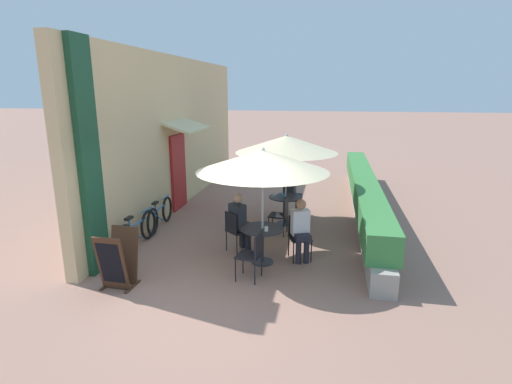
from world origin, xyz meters
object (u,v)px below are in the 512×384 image
cafe_chair_near_left (299,234)px  coffee_cup_near (266,229)px  seated_patron_near_left (301,228)px  cafe_chair_mid_left (289,196)px  seated_patron_mid_left (293,191)px  menu_board (118,260)px  bicycle_second (160,215)px  seated_patron_near_right (240,219)px  patio_table_near (262,237)px  patio_table_mid (285,203)px  patio_umbrella_mid (287,144)px  coffee_cup_mid (283,196)px  bicycle_leaning (137,232)px  cafe_chair_near_right (235,228)px  patio_umbrella_near (263,161)px  cafe_chair_mid_right (281,213)px  cafe_chair_near_back (253,253)px

cafe_chair_near_left → coffee_cup_near: bearing=19.2°
seated_patron_near_left → cafe_chair_mid_left: (-0.54, 2.94, -0.17)m
seated_patron_near_left → seated_patron_mid_left: same height
cafe_chair_mid_left → menu_board: (-2.44, -4.60, -0.03)m
seated_patron_near_left → bicycle_second: (-3.52, 1.30, -0.35)m
coffee_cup_near → seated_patron_near_right: bearing=135.6°
patio_table_near → patio_table_mid: size_ratio=1.00×
cafe_chair_mid_left → menu_board: menu_board is taller
patio_table_near → cafe_chair_near_left: size_ratio=0.97×
patio_table_near → cafe_chair_near_left: bearing=26.7°
coffee_cup_near → patio_umbrella_mid: size_ratio=0.04×
coffee_cup_near → coffee_cup_mid: bearing=89.6°
seated_patron_near_left → coffee_cup_mid: (-0.60, 2.10, 0.07)m
bicycle_leaning → cafe_chair_near_left: bearing=3.1°
patio_table_mid → menu_board: 4.54m
cafe_chair_near_right → coffee_cup_near: 0.96m
patio_table_mid → patio_umbrella_mid: (0.00, 0.00, 1.49)m
patio_table_near → patio_umbrella_near: patio_umbrella_near is taller
seated_patron_near_left → bicycle_second: seated_patron_near_left is taller
cafe_chair_near_right → patio_umbrella_mid: (0.81, 1.99, 1.51)m
cafe_chair_near_left → cafe_chair_mid_left: bearing=-101.0°
patio_table_mid → coffee_cup_mid: size_ratio=9.35×
cafe_chair_near_right → seated_patron_near_right: (0.07, 0.09, 0.17)m
seated_patron_mid_left → patio_table_mid: bearing=-2.7°
cafe_chair_mid_right → seated_patron_mid_left: bearing=1.5°
seated_patron_near_left → seated_patron_near_right: 1.32m
coffee_cup_mid → menu_board: (-2.37, -3.76, -0.26)m
patio_table_mid → coffee_cup_mid: bearing=-126.7°
cafe_chair_near_left → cafe_chair_mid_left: same height
patio_table_mid → patio_umbrella_mid: size_ratio=0.34×
coffee_cup_near → coffee_cup_mid: 2.49m
coffee_cup_mid → cafe_chair_near_right: bearing=-111.5°
menu_board → seated_patron_near_right: bearing=51.0°
patio_umbrella_mid → cafe_chair_mid_left: 1.69m
cafe_chair_near_back → cafe_chair_near_left: bearing=-24.3°
cafe_chair_mid_left → coffee_cup_mid: bearing=2.0°
cafe_chair_near_right → coffee_cup_mid: size_ratio=9.67×
patio_umbrella_near → seated_patron_near_left: size_ratio=1.99×
patio_umbrella_near → bicycle_leaning: size_ratio=1.46×
patio_table_near → cafe_chair_mid_left: bearing=86.7°
seated_patron_near_left → coffee_cup_mid: seated_patron_near_left is taller
coffee_cup_near → cafe_chair_near_left: bearing=40.2°
coffee_cup_near → seated_patron_mid_left: 3.32m
patio_umbrella_near → cafe_chair_near_right: size_ratio=2.85×
seated_patron_near_left → cafe_chair_near_right: seated_patron_near_left is taller
seated_patron_mid_left → coffee_cup_mid: size_ratio=13.89×
patio_umbrella_mid → seated_patron_near_right: bearing=-111.3°
cafe_chair_near_back → coffee_cup_near: cafe_chair_near_back is taller
bicycle_second → seated_patron_mid_left: bearing=23.7°
cafe_chair_mid_left → seated_patron_mid_left: size_ratio=0.70×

